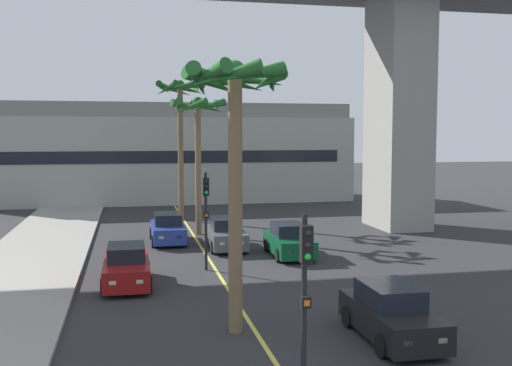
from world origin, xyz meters
The scene contains 12 objects.
lane_stripe_center centered at (0.00, 24.00, 0.00)m, with size 0.14×56.00×0.01m, color #DBCC4C.
pier_building_backdrop centered at (0.00, 49.94, 4.13)m, with size 30.84×8.04×8.38m.
car_queue_front centered at (1.20, 27.04, 0.72)m, with size 1.90×4.14×1.56m.
car_queue_second centered at (-3.73, 20.40, 0.72)m, with size 1.85×4.11×1.56m.
car_queue_third centered at (3.84, 24.52, 0.72)m, with size 1.91×4.14×1.56m.
car_queue_fourth centered at (3.64, 12.67, 0.72)m, with size 1.86×4.11×1.56m.
car_queue_fifth centered at (-1.59, 29.33, 0.72)m, with size 1.84×4.10×1.56m.
traffic_light_median_near centered at (-0.09, 8.75, 2.71)m, with size 0.24×0.37×4.20m.
traffic_light_median_far centered at (-0.41, 22.29, 2.71)m, with size 0.24×0.37×4.20m.
palm_tree_near_median centered at (-0.15, 37.52, 7.63)m, with size 3.46×3.47×9.39m.
palm_tree_mid_median centered at (-0.58, 14.16, 6.46)m, with size 3.21×3.20×7.91m.
palm_tree_far_median centered at (0.35, 31.60, 6.49)m, with size 3.28×3.39×7.93m.
Camera 1 is at (-3.57, -2.82, 5.83)m, focal length 42.10 mm.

